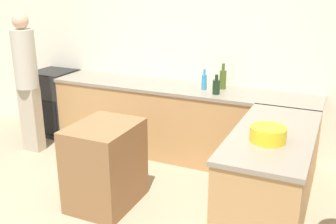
# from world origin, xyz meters

# --- Properties ---
(wall_back) EXTENTS (8.00, 0.06, 2.70)m
(wall_back) POSITION_xyz_m (0.00, 2.21, 1.35)
(wall_back) COLOR silver
(wall_back) RESTS_ON ground_plane
(counter_back) EXTENTS (3.40, 0.66, 0.93)m
(counter_back) POSITION_xyz_m (0.00, 1.87, 0.47)
(counter_back) COLOR tan
(counter_back) RESTS_ON ground_plane
(counter_peninsula) EXTENTS (0.69, 1.60, 0.93)m
(counter_peninsula) POSITION_xyz_m (1.36, 0.77, 0.47)
(counter_peninsula) COLOR tan
(counter_peninsula) RESTS_ON ground_plane
(range_oven) EXTENTS (0.60, 0.60, 0.94)m
(range_oven) POSITION_xyz_m (-2.01, 1.89, 0.47)
(range_oven) COLOR black
(range_oven) RESTS_ON ground_plane
(island_table) EXTENTS (0.59, 0.74, 0.85)m
(island_table) POSITION_xyz_m (-0.22, 0.48, 0.43)
(island_table) COLOR brown
(island_table) RESTS_ON ground_plane
(mixing_bowl) EXTENTS (0.30, 0.30, 0.12)m
(mixing_bowl) POSITION_xyz_m (1.34, 0.54, 0.99)
(mixing_bowl) COLOR yellow
(mixing_bowl) RESTS_ON counter_peninsula
(dish_soap_bottle) EXTENTS (0.06, 0.06, 0.25)m
(dish_soap_bottle) POSITION_xyz_m (0.32, 1.87, 1.03)
(dish_soap_bottle) COLOR #338CBF
(dish_soap_bottle) RESTS_ON counter_back
(olive_oil_bottle) EXTENTS (0.08, 0.08, 0.31)m
(olive_oil_bottle) POSITION_xyz_m (0.52, 2.00, 1.06)
(olive_oil_bottle) COLOR #475B1E
(olive_oil_bottle) RESTS_ON counter_back
(wine_bottle_dark) EXTENTS (0.09, 0.09, 0.23)m
(wine_bottle_dark) POSITION_xyz_m (0.52, 1.73, 1.02)
(wine_bottle_dark) COLOR black
(wine_bottle_dark) RESTS_ON counter_back
(person_by_range) EXTENTS (0.29, 0.29, 1.82)m
(person_by_range) POSITION_xyz_m (-1.86, 1.23, 1.01)
(person_by_range) COLOR #ADA38E
(person_by_range) RESTS_ON ground_plane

